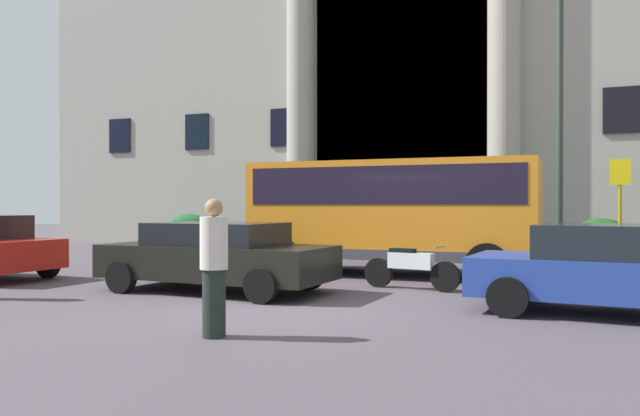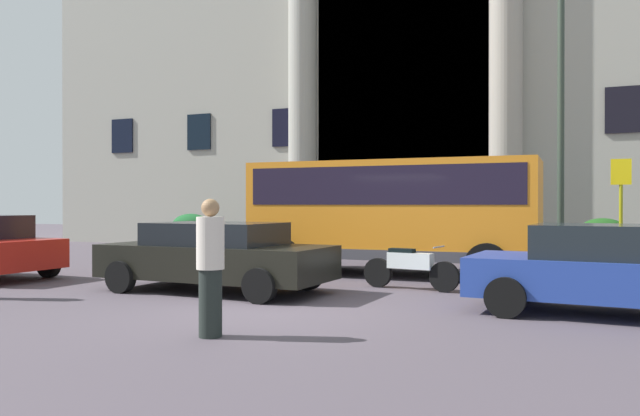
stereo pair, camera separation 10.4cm
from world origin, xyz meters
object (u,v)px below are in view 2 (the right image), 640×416
(orange_minibus, at_px, (394,208))
(bus_stop_sign, at_px, (621,205))
(scooter_by_planter, at_px, (408,267))
(lamppost_plaza_centre, at_px, (561,89))
(hedge_planter_far_east, at_px, (451,236))
(hedge_planter_east, at_px, (603,242))
(motorcycle_near_kerb, at_px, (577,273))
(pedestrian_woman_with_bag, at_px, (210,267))
(parked_coupe_end, at_px, (615,269))
(hedge_planter_west, at_px, (191,233))
(parked_sedan_second, at_px, (216,255))
(motorcycle_far_end, at_px, (229,260))

(orange_minibus, relative_size, bus_stop_sign, 2.45)
(scooter_by_planter, height_order, lamppost_plaza_centre, lamppost_plaza_centre)
(orange_minibus, distance_m, hedge_planter_far_east, 4.74)
(hedge_planter_east, relative_size, scooter_by_planter, 0.70)
(motorcycle_near_kerb, bearing_deg, hedge_planter_far_east, 132.02)
(motorcycle_near_kerb, relative_size, pedestrian_woman_with_bag, 1.15)
(bus_stop_sign, distance_m, parked_coupe_end, 5.63)
(pedestrian_woman_with_bag, bearing_deg, hedge_planter_west, -174.77)
(hedge_planter_far_east, xyz_separation_m, parked_sedan_second, (-2.90, -8.77, -0.02))
(bus_stop_sign, xyz_separation_m, hedge_planter_west, (-14.32, 3.63, -1.05))
(hedge_planter_west, height_order, pedestrian_woman_with_bag, pedestrian_woman_with_bag)
(orange_minibus, xyz_separation_m, parked_sedan_second, (-2.41, -4.14, -0.92))
(bus_stop_sign, relative_size, parked_coupe_end, 0.62)
(orange_minibus, bearing_deg, scooter_by_planter, -68.25)
(bus_stop_sign, xyz_separation_m, scooter_by_planter, (-4.05, -3.83, -1.25))
(bus_stop_sign, relative_size, hedge_planter_west, 1.72)
(hedge_planter_far_east, distance_m, hedge_planter_west, 9.77)
(hedge_planter_far_east, relative_size, parked_sedan_second, 0.41)
(bus_stop_sign, distance_m, lamppost_plaza_centre, 3.83)
(parked_sedan_second, distance_m, motorcycle_near_kerb, 6.79)
(orange_minibus, relative_size, lamppost_plaza_centre, 0.82)
(motorcycle_near_kerb, bearing_deg, hedge_planter_east, 99.79)
(bus_stop_sign, height_order, hedge_planter_far_east, bus_stop_sign)
(hedge_planter_far_east, xyz_separation_m, lamppost_plaza_centre, (3.20, -1.36, 4.05))
(hedge_planter_east, height_order, parked_sedan_second, parked_sedan_second)
(bus_stop_sign, bearing_deg, pedestrian_woman_with_bag, -119.58)
(orange_minibus, bearing_deg, parked_sedan_second, -121.00)
(bus_stop_sign, bearing_deg, motorcycle_near_kerb, -103.22)
(motorcycle_far_end, bearing_deg, bus_stop_sign, 42.71)
(lamppost_plaza_centre, bearing_deg, hedge_planter_far_east, 156.95)
(motorcycle_near_kerb, distance_m, lamppost_plaza_centre, 7.14)
(motorcycle_near_kerb, distance_m, scooter_by_planter, 3.15)
(hedge_planter_east, height_order, hedge_planter_west, hedge_planter_west)
(lamppost_plaza_centre, bearing_deg, motorcycle_near_kerb, -85.31)
(orange_minibus, xyz_separation_m, pedestrian_woman_with_bag, (-0.20, -7.80, -0.73))
(motorcycle_far_end, bearing_deg, hedge_planter_east, 61.19)
(hedge_planter_west, distance_m, motorcycle_near_kerb, 15.36)
(bus_stop_sign, height_order, motorcycle_far_end, bus_stop_sign)
(parked_coupe_end, bearing_deg, scooter_by_planter, 159.29)
(hedge_planter_east, bearing_deg, scooter_by_planter, -116.54)
(orange_minibus, height_order, hedge_planter_east, orange_minibus)
(hedge_planter_west, bearing_deg, hedge_planter_far_east, -2.56)
(hedge_planter_far_east, relative_size, motorcycle_near_kerb, 0.92)
(hedge_planter_east, relative_size, parked_sedan_second, 0.31)
(motorcycle_near_kerb, bearing_deg, pedestrian_woman_with_bag, -114.30)
(parked_coupe_end, bearing_deg, bus_stop_sign, 90.38)
(hedge_planter_east, bearing_deg, hedge_planter_west, -179.62)
(parked_sedan_second, bearing_deg, bus_stop_sign, 39.01)
(orange_minibus, bearing_deg, bus_stop_sign, 15.08)
(parked_sedan_second, xyz_separation_m, lamppost_plaza_centre, (6.09, 7.41, 4.07))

